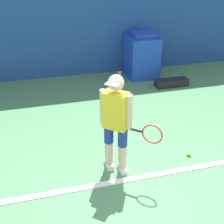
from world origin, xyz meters
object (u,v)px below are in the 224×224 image
Objects in this scene: covered_chair at (141,55)px; water_bottle at (120,75)px; tennis_ball at (189,154)px; equipment_bag at (172,83)px; tennis_player at (116,121)px.

covered_chair is 0.74m from water_bottle.
tennis_ball is 0.06× the size of covered_chair.
tennis_ball is 0.30× the size of water_bottle.
equipment_bag is 1.33m from water_bottle.
tennis_player is at bearing -115.13° from covered_chair.
covered_chair reaches higher than equipment_bag.
tennis_ball is 3.51m from water_bottle.
covered_chair is at bearing 82.77° from tennis_ball.
covered_chair reaches higher than water_bottle.
tennis_player is 22.40× the size of tennis_ball.
tennis_player is 6.74× the size of water_bottle.
tennis_player is at bearing -128.49° from equipment_bag.
covered_chair is at bearing 119.34° from equipment_bag.
equipment_bag is 3.55× the size of water_bottle.
tennis_player is 1.90× the size of equipment_bag.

